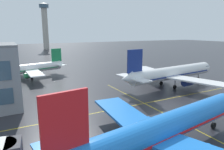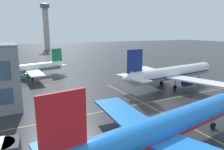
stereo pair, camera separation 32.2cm
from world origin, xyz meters
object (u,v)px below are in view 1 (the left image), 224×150
Objects in this scene: airliner_second_row at (172,73)px; control_tower at (45,23)px; airliner_front_gate at (165,128)px; airliner_third_row at (25,69)px.

control_tower is at bearing 93.66° from airliner_second_row.
control_tower reaches higher than airliner_second_row.
airliner_third_row is at bearing 101.56° from airliner_front_gate.
airliner_second_row is at bearing 45.10° from airliner_front_gate.
airliner_second_row is (27.30, 27.39, 0.21)m from airliner_front_gate.
airliner_third_row is 127.72m from control_tower.
airliner_third_row is at bearing 140.09° from airliner_second_row.
airliner_second_row is 157.26m from control_tower.
airliner_front_gate is 0.95× the size of airliner_second_row.
control_tower is (29.75, 122.41, 21.07)m from airliner_third_row.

